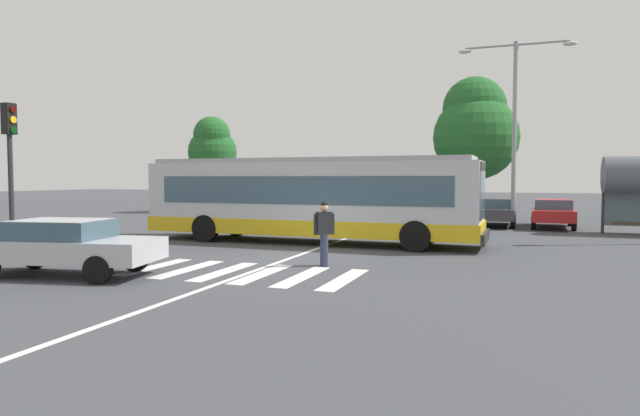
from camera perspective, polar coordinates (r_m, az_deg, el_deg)
ground_plane at (r=15.92m, az=-2.66°, el=-5.33°), size 160.00×160.00×0.00m
city_transit_bus at (r=19.81m, az=-1.12°, el=0.95°), size 12.37×2.77×3.06m
pedestrian_crossing_street at (r=14.51m, az=0.43°, el=-2.30°), size 0.49×0.44×1.72m
foreground_sedan at (r=14.47m, az=-25.27°, el=-3.41°), size 4.75×2.60×1.35m
parked_car_black at (r=30.48m, az=-2.76°, el=0.16°), size 2.13×4.61×1.35m
parked_car_blue at (r=29.56m, az=1.95°, el=0.07°), size 2.00×4.56×1.35m
parked_car_champagne at (r=28.26m, az=6.71°, el=-0.09°), size 1.88×4.50×1.35m
parked_car_teal at (r=27.85m, az=12.01°, el=-0.19°), size 1.95×4.54×1.35m
parked_car_charcoal at (r=28.16m, az=17.84°, el=-0.23°), size 1.91×4.52×1.35m
parked_car_red at (r=28.02m, az=23.13°, el=-0.35°), size 1.99×4.56×1.35m
traffic_light_near_corner at (r=18.30m, az=-29.61°, el=4.90°), size 0.33×0.32×4.51m
twin_arm_street_lamp at (r=27.05m, az=19.65°, el=9.36°), size 5.13×0.32×8.59m
background_tree_left at (r=38.70m, az=-11.18°, el=6.24°), size 3.35×3.35×6.59m
background_tree_right at (r=33.10m, az=15.90°, el=7.93°), size 4.87×4.87×8.22m
crosswalk_painted_stripes at (r=13.73m, az=-8.05°, el=-6.70°), size 5.70×2.90×0.01m
lane_center_line at (r=17.83m, az=-0.72°, el=-4.41°), size 0.16×24.00×0.01m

